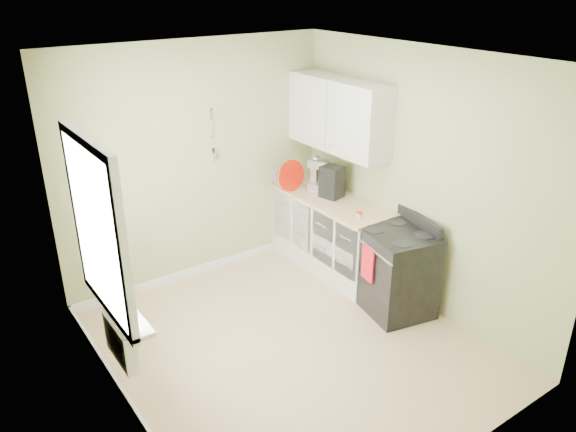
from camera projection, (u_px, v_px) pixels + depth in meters
floor at (292, 347)px, 5.42m from camera, size 3.20×3.60×0.02m
ceiling at (293, 57)px, 4.33m from camera, size 3.20×3.60×0.02m
wall_back at (197, 164)px, 6.23m from camera, size 3.20×0.02×2.70m
wall_left at (110, 271)px, 4.02m from camera, size 0.02×3.60×2.70m
wall_right at (420, 181)px, 5.73m from camera, size 0.02×3.60×2.70m
base_cabinets at (331, 235)px, 6.68m from camera, size 0.60×1.60×0.87m
countertop at (332, 200)px, 6.49m from camera, size 0.64×1.60×0.04m
upper_cabinets at (338, 115)px, 6.25m from camera, size 0.35×1.40×0.80m
window at (97, 230)px, 4.18m from camera, size 0.06×1.14×1.44m
window_sill at (117, 304)px, 4.49m from camera, size 0.18×1.14×0.04m
radiator at (121, 342)px, 4.57m from camera, size 0.12×0.50×0.35m
wall_utensils at (213, 143)px, 6.22m from camera, size 0.02×0.14×0.58m
stove at (396, 271)px, 5.84m from camera, size 0.78×0.85×1.02m
stand_mixer at (321, 176)px, 6.68m from camera, size 0.31×0.37×0.40m
kettle at (279, 178)px, 6.86m from camera, size 0.17×0.10×0.17m
coffee_maker at (332, 183)px, 6.45m from camera, size 0.26×0.28×0.37m
red_tray at (291, 176)px, 6.63m from camera, size 0.38×0.08×0.38m
jar at (359, 215)px, 5.94m from camera, size 0.07×0.07×0.08m
plant_a at (126, 296)px, 4.25m from camera, size 0.18×0.20×0.32m
plant_b at (114, 283)px, 4.45m from camera, size 0.22×0.22×0.31m
plant_c at (98, 263)px, 4.75m from camera, size 0.23×0.23×0.30m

